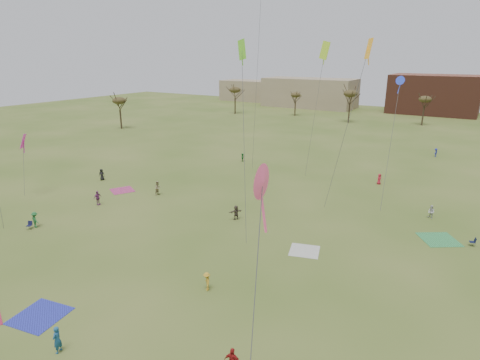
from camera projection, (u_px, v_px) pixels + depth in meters
The scene contains 23 objects.
ground at pixel (165, 278), 33.74m from camera, with size 260.00×260.00×0.00m, color #3F5A1C.
flyer_near_center at pixel (35, 220), 43.47m from camera, with size 1.14×0.66×1.77m, color #21652F.
flyer_near_right at pixel (57, 340), 25.12m from camera, with size 0.68×0.44×1.86m, color #1D5485.
spectator_fore_b at pixel (158, 188), 53.57m from camera, with size 0.93×0.73×1.92m, color #94835E.
spectator_fore_c at pixel (236, 212), 45.57m from camera, with size 1.57×0.50×1.69m, color brown.
flyer_mid_a at pixel (102, 175), 59.91m from camera, with size 0.85×0.55×1.74m, color black.
flyer_mid_b at pixel (207, 281), 31.88m from camera, with size 0.99×0.57×1.53m, color gold.
spectator_mid_d at pixel (98, 198), 49.96m from camera, with size 1.08×0.45×1.85m, color #863779.
spectator_mid_e at pixel (431, 212), 45.92m from camera, with size 0.75×0.59×1.55m, color silver.
flyer_far_a at pixel (243, 157), 70.56m from camera, with size 1.34×0.43×1.44m, color #26732F.
flyer_far_b at pixel (379, 179), 58.05m from camera, with size 0.77×0.50×1.57m, color red.
flyer_far_c at pixel (436, 153), 73.66m from camera, with size 1.02×0.59×1.58m, color navy.
blanket_blue at pixel (40, 316), 28.88m from camera, with size 3.37×3.37×0.03m, color #2932B4.
blanket_cream at pixel (304, 251), 38.45m from camera, with size 2.76×2.76×0.03m, color silver.
blanket_plum at pixel (122, 190), 55.60m from camera, with size 2.92×2.92×0.03m, color #B3376E.
blanket_olive at pixel (439, 240), 40.80m from camera, with size 3.42×3.42×0.03m, color #36954E.
camp_chair_left at pixel (29, 227), 43.19m from camera, with size 0.68×0.70×0.87m.
camp_chair_right at pixel (472, 243), 39.39m from camera, with size 0.66×0.63×0.87m.
kites_aloft at pixel (264, 28), 44.48m from camera, with size 59.58×53.02×27.87m.
tree_line at pixel (376, 102), 97.12m from camera, with size 117.44×49.32×8.91m.
building_tan at pixel (309, 93), 143.03m from camera, with size 32.00×14.00×10.00m, color #937F60.
building_brick at pixel (434, 94), 126.57m from camera, with size 26.00×16.00×12.00m, color brown.
building_tan_west at pixel (247, 90), 164.14m from camera, with size 20.00×12.00×8.00m, color #937F60.
Camera 1 is at (21.12, -21.85, 18.01)m, focal length 30.00 mm.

